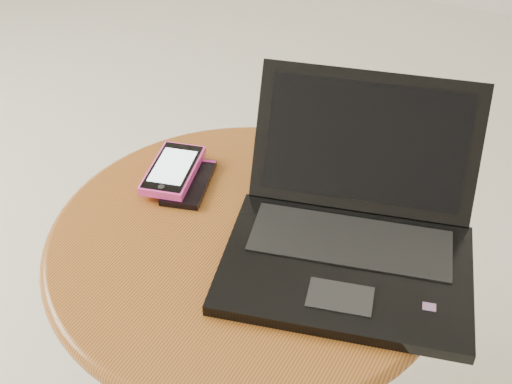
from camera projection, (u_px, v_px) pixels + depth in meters
The scene contains 4 objects.
table at pixel (247, 283), 0.98m from camera, with size 0.56×0.56×0.45m.
laptop at pixel (352, 230), 0.87m from camera, with size 0.39×0.39×0.19m.
phone_black at pixel (189, 182), 1.00m from camera, with size 0.09×0.13×0.01m.
phone_pink at pixel (173, 170), 1.00m from camera, with size 0.10×0.14×0.02m.
Camera 1 is at (0.41, -0.56, 1.07)m, focal length 46.53 mm.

